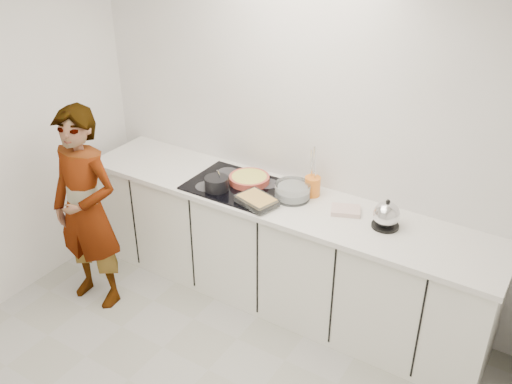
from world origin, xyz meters
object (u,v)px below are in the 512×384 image
Objects in this scene: tart_dish at (249,179)px; saucepan at (217,184)px; cook at (86,210)px; kettle at (386,216)px; hob at (237,186)px; baking_dish at (257,200)px; mixing_bowl at (292,192)px; utensil_crock at (312,186)px.

saucepan reaches higher than tart_dish.
tart_dish is at bearing 37.63° from cook.
cook is (-0.91, -0.82, -0.15)m from tart_dish.
tart_dish is at bearing 178.11° from kettle.
hob is 2.25× the size of tart_dish.
saucepan is 1.09× the size of kettle.
saucepan is 0.37m from baking_dish.
mixing_bowl reaches higher than tart_dish.
saucepan is at bearing -171.14° from kettle.
mixing_bowl is 2.30× the size of utensil_crock.
saucepan is at bearing -152.55° from utensil_crock.
saucepan reaches higher than utensil_crock.
saucepan is (-0.09, -0.14, 0.06)m from hob.
utensil_crock is 1.67m from cook.
hob is 2.27× the size of baking_dish.
baking_dish is 2.20× the size of utensil_crock.
cook is at bearing -158.71° from kettle.
tart_dish is at bearing 60.97° from hob.
hob is 1.15m from kettle.
baking_dish is 0.90m from kettle.
utensil_crock is (0.62, 0.32, 0.01)m from saucepan.
mixing_bowl is at bearing 179.27° from kettle.
baking_dish is (0.23, -0.25, 0.00)m from tart_dish.
tart_dish is (0.05, 0.09, 0.03)m from hob.
saucepan is at bearing -121.37° from tart_dish.
cook reaches higher than utensil_crock.
tart_dish is 0.34m from baking_dish.
tart_dish is 0.20× the size of cook.
utensil_crock reaches higher than baking_dish.
cook is (-1.29, -0.79, -0.17)m from mixing_bowl.
saucepan is 1.25m from kettle.
hob is at bearing -119.03° from tart_dish.
mixing_bowl is 0.71m from kettle.
hob is 3.17× the size of saucepan.
cook reaches higher than saucepan.
tart_dish is 1.01× the size of baking_dish.
utensil_crock is at bearing 53.24° from baking_dish.
tart_dish is 0.27m from saucepan.
tart_dish is 0.39m from mixing_bowl.
baking_dish is 1.53× the size of kettle.
saucepan is at bearing 33.08° from cook.
utensil_crock is (0.26, 0.35, 0.03)m from baking_dish.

